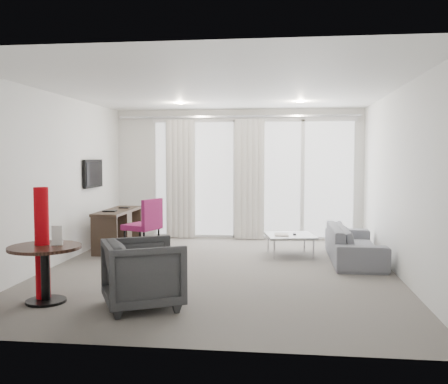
# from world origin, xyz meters

# --- Properties ---
(floor) EXTENTS (5.00, 6.00, 0.00)m
(floor) POSITION_xyz_m (0.00, 0.00, 0.00)
(floor) COLOR #68625B
(floor) RESTS_ON ground
(ceiling) EXTENTS (5.00, 6.00, 0.00)m
(ceiling) POSITION_xyz_m (0.00, 0.00, 2.60)
(ceiling) COLOR white
(ceiling) RESTS_ON ground
(wall_left) EXTENTS (0.00, 6.00, 2.60)m
(wall_left) POSITION_xyz_m (-2.50, 0.00, 1.30)
(wall_left) COLOR silver
(wall_left) RESTS_ON ground
(wall_right) EXTENTS (0.00, 6.00, 2.60)m
(wall_right) POSITION_xyz_m (2.50, 0.00, 1.30)
(wall_right) COLOR silver
(wall_right) RESTS_ON ground
(wall_front) EXTENTS (5.00, 0.00, 2.60)m
(wall_front) POSITION_xyz_m (0.00, -3.00, 1.30)
(wall_front) COLOR silver
(wall_front) RESTS_ON ground
(window_panel) EXTENTS (4.00, 0.02, 2.38)m
(window_panel) POSITION_xyz_m (0.30, 2.98, 1.20)
(window_panel) COLOR white
(window_panel) RESTS_ON ground
(window_frame) EXTENTS (4.10, 0.06, 2.44)m
(window_frame) POSITION_xyz_m (0.30, 2.97, 1.20)
(window_frame) COLOR white
(window_frame) RESTS_ON ground
(curtain_left) EXTENTS (0.60, 0.20, 2.38)m
(curtain_left) POSITION_xyz_m (-1.15, 2.82, 1.20)
(curtain_left) COLOR beige
(curtain_left) RESTS_ON ground
(curtain_right) EXTENTS (0.60, 0.20, 2.38)m
(curtain_right) POSITION_xyz_m (0.25, 2.82, 1.20)
(curtain_right) COLOR beige
(curtain_right) RESTS_ON ground
(curtain_track) EXTENTS (4.80, 0.04, 0.04)m
(curtain_track) POSITION_xyz_m (0.00, 2.82, 2.45)
(curtain_track) COLOR #B2B2B7
(curtain_track) RESTS_ON ceiling
(downlight_a) EXTENTS (0.12, 0.12, 0.02)m
(downlight_a) POSITION_xyz_m (-0.90, 1.60, 2.59)
(downlight_a) COLOR #FFE0B2
(downlight_a) RESTS_ON ceiling
(downlight_b) EXTENTS (0.12, 0.12, 0.02)m
(downlight_b) POSITION_xyz_m (1.20, 1.60, 2.59)
(downlight_b) COLOR #FFE0B2
(downlight_b) RESTS_ON ceiling
(desk) EXTENTS (0.47, 1.50, 0.70)m
(desk) POSITION_xyz_m (-2.01, 1.47, 0.35)
(desk) COLOR #302319
(desk) RESTS_ON floor
(tv) EXTENTS (0.05, 0.80, 0.50)m
(tv) POSITION_xyz_m (-2.46, 1.45, 1.35)
(tv) COLOR black
(tv) RESTS_ON wall_left
(desk_chair) EXTENTS (0.67, 0.66, 0.97)m
(desk_chair) POSITION_xyz_m (-1.40, 0.87, 0.48)
(desk_chair) COLOR maroon
(desk_chair) RESTS_ON floor
(round_table) EXTENTS (0.89, 0.89, 0.65)m
(round_table) POSITION_xyz_m (-1.75, -1.83, 0.32)
(round_table) COLOR black
(round_table) RESTS_ON floor
(menu_card) EXTENTS (0.12, 0.03, 0.22)m
(menu_card) POSITION_xyz_m (-1.62, -1.77, 0.72)
(menu_card) COLOR white
(menu_card) RESTS_ON round_table
(red_lamp) EXTENTS (0.28, 0.28, 1.30)m
(red_lamp) POSITION_xyz_m (-1.81, -1.76, 0.65)
(red_lamp) COLOR #AA050C
(red_lamp) RESTS_ON floor
(tub_armchair) EXTENTS (1.09, 1.08, 0.75)m
(tub_armchair) POSITION_xyz_m (-0.60, -1.87, 0.37)
(tub_armchair) COLOR #323233
(tub_armchair) RESTS_ON floor
(coffee_table) EXTENTS (0.90, 0.90, 0.35)m
(coffee_table) POSITION_xyz_m (1.04, 1.24, 0.17)
(coffee_table) COLOR gray
(coffee_table) RESTS_ON floor
(remote) EXTENTS (0.05, 0.15, 0.02)m
(remote) POSITION_xyz_m (1.11, 1.26, 0.36)
(remote) COLOR black
(remote) RESTS_ON coffee_table
(magazine) EXTENTS (0.23, 0.29, 0.02)m
(magazine) POSITION_xyz_m (0.90, 1.16, 0.36)
(magazine) COLOR gray
(magazine) RESTS_ON coffee_table
(sofa) EXTENTS (0.75, 1.91, 0.56)m
(sofa) POSITION_xyz_m (2.04, 0.89, 0.28)
(sofa) COLOR slate
(sofa) RESTS_ON floor
(terrace_slab) EXTENTS (5.60, 3.00, 0.12)m
(terrace_slab) POSITION_xyz_m (0.30, 4.50, -0.06)
(terrace_slab) COLOR #4D4D50
(terrace_slab) RESTS_ON ground
(rattan_chair_a) EXTENTS (0.68, 0.68, 0.85)m
(rattan_chair_a) POSITION_xyz_m (0.43, 3.97, 0.42)
(rattan_chair_a) COLOR #48301B
(rattan_chair_a) RESTS_ON terrace_slab
(rattan_chair_b) EXTENTS (0.64, 0.64, 0.78)m
(rattan_chair_b) POSITION_xyz_m (1.57, 4.97, 0.39)
(rattan_chair_b) COLOR #48301B
(rattan_chair_b) RESTS_ON terrace_slab
(rattan_table) EXTENTS (0.71, 0.71, 0.54)m
(rattan_table) POSITION_xyz_m (1.62, 4.62, 0.27)
(rattan_table) COLOR #48301B
(rattan_table) RESTS_ON terrace_slab
(balustrade) EXTENTS (5.50, 0.06, 1.05)m
(balustrade) POSITION_xyz_m (0.30, 5.95, 0.50)
(balustrade) COLOR #B2B2B7
(balustrade) RESTS_ON terrace_slab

